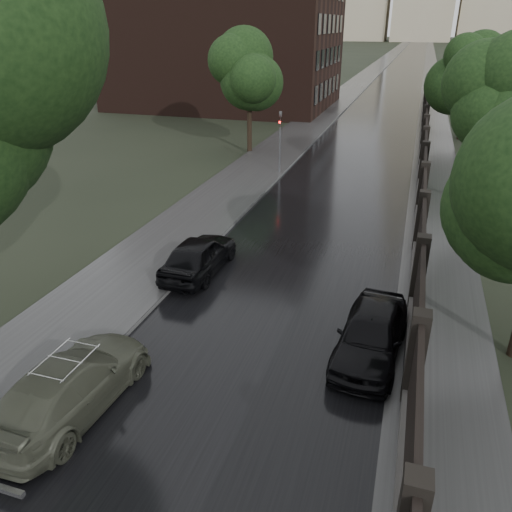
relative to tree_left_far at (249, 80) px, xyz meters
The scene contains 12 objects.
road 160.29m from the tree_left_far, 87.14° to the left, with size 8.00×420.00×0.02m, color black.
sidewalk_left 160.10m from the tree_left_far, 89.28° to the left, with size 4.00×420.00×0.16m, color #2D2D2D.
verge_right 160.65m from the tree_left_far, 85.18° to the left, with size 3.00×420.00×0.08m, color #2D2D2D.
fence_right 13.44m from the tree_left_far, ahead, with size 0.45×75.72×2.70m.
tree_left_far is the anchor object (origin of this frame).
tree_right_b 17.45m from the tree_left_far, 27.30° to the right, with size 4.08×4.08×7.01m.
tree_right_c 18.45m from the tree_left_far, 32.83° to the left, with size 4.08×4.08×7.01m.
traffic_light 6.84m from the tree_left_far, 53.53° to the right, with size 0.16×0.32×4.00m.
brick_building 24.63m from the tree_left_far, 114.44° to the left, with size 24.00×18.00×20.00m, color black.
volga_sedan 28.58m from the tree_left_far, 81.03° to the right, with size 2.08×5.11×1.48m, color #46493B.
hatchback_left 20.76m from the tree_left_far, 77.46° to the right, with size 1.79×4.44×1.51m, color black.
car_right_near 26.33m from the tree_left_far, 63.96° to the right, with size 1.80×4.47×1.52m, color black.
Camera 1 is at (3.85, -5.98, 8.99)m, focal length 35.00 mm.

